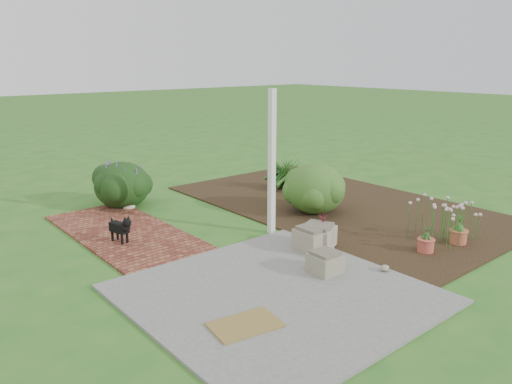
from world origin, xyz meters
TOP-DOWN VIEW (x-y plane):
  - ground at (0.00, 0.00)m, footprint 80.00×80.00m
  - concrete_patio at (-1.25, -1.75)m, footprint 3.50×3.50m
  - brick_path at (-1.70, 1.75)m, footprint 1.60×3.50m
  - garden_bed at (2.50, 0.50)m, footprint 4.00×7.00m
  - veranda_post at (0.30, 0.10)m, footprint 0.10×0.10m
  - stone_trough_near at (-0.29, -1.71)m, footprint 0.41×0.41m
  - stone_trough_mid at (0.36, -0.96)m, footprint 0.64×0.64m
  - stone_trough_far at (0.22, -0.98)m, footprint 0.49×0.49m
  - coir_doormat at (-2.08, -2.14)m, footprint 0.86×0.63m
  - black_dog at (-1.98, 1.24)m, footprint 0.23×0.51m
  - cream_ceramic_urn at (-0.99, 3.04)m, footprint 0.34×0.34m
  - evergreen_shrub at (1.74, 0.43)m, footprint 1.53×1.53m
  - agapanthus_clump_back at (2.52, 2.02)m, footprint 1.01×1.01m
  - agapanthus_clump_front at (2.52, 2.21)m, footprint 1.04×1.04m
  - pink_flower_patch at (2.24, -2.01)m, footprint 1.30×1.30m
  - terracotta_pot_bronze at (0.52, -0.92)m, footprint 0.35×0.35m
  - terracotta_pot_small_left at (2.27, -2.31)m, footprint 0.35×0.35m
  - terracotta_pot_small_right at (1.53, -2.18)m, footprint 0.30×0.30m
  - purple_flowering_bush at (-0.97, 3.30)m, footprint 1.43×1.43m

SIDE VIEW (x-z plane):
  - ground at x=0.00m, z-range 0.00..0.00m
  - garden_bed at x=2.50m, z-range 0.00..0.03m
  - concrete_patio at x=-1.25m, z-range 0.00..0.04m
  - brick_path at x=-1.70m, z-range 0.00..0.04m
  - coir_doormat at x=-2.08m, z-range 0.04..0.06m
  - terracotta_pot_small_right at x=1.53m, z-range 0.03..0.24m
  - terracotta_pot_bronze at x=0.52m, z-range 0.03..0.25m
  - terracotta_pot_small_left at x=2.27m, z-range 0.03..0.26m
  - stone_trough_near at x=-0.29m, z-range 0.04..0.31m
  - stone_trough_far at x=0.22m, z-range 0.04..0.36m
  - stone_trough_mid at x=0.36m, z-range 0.04..0.37m
  - cream_ceramic_urn at x=-0.99m, z-range 0.04..0.40m
  - black_dog at x=-1.98m, z-range 0.08..0.53m
  - pink_flower_patch at x=2.24m, z-range 0.03..0.71m
  - agapanthus_clump_front at x=2.52m, z-range 0.03..0.90m
  - agapanthus_clump_back at x=2.52m, z-range 0.03..0.93m
  - purple_flowering_bush at x=-0.97m, z-range 0.00..0.96m
  - evergreen_shrub at x=1.74m, z-range 0.03..1.03m
  - veranda_post at x=0.30m, z-range 0.00..2.50m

